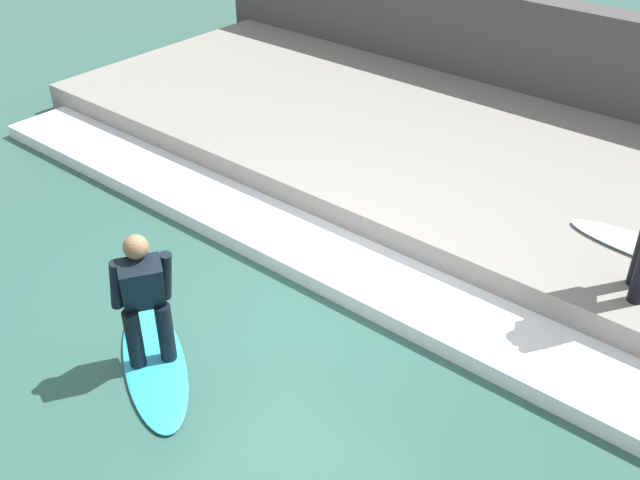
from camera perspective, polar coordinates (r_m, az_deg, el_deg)
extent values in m
plane|color=#2D564C|center=(7.54, -2.75, -6.25)|extent=(28.00, 28.00, 0.00)
cube|color=gray|center=(10.01, 11.77, 5.35)|extent=(4.40, 12.61, 0.45)
cube|color=#474442|center=(11.81, 18.22, 12.38)|extent=(0.50, 13.25, 1.81)
cube|color=white|center=(8.12, 2.21, -2.16)|extent=(0.96, 11.98, 0.18)
ellipsoid|color=#2DADD1|center=(7.20, -12.50, -9.12)|extent=(1.45, 1.86, 0.06)
cylinder|color=black|center=(6.99, -13.97, -7.30)|extent=(0.15, 0.15, 0.60)
cylinder|color=black|center=(6.99, -11.68, -6.90)|extent=(0.15, 0.15, 0.60)
cube|color=black|center=(6.63, -13.44, -3.24)|extent=(0.52, 0.54, 0.60)
sphere|color=#846047|center=(6.42, -13.87, -0.52)|extent=(0.22, 0.22, 0.22)
cylinder|color=black|center=(6.61, -15.27, -3.32)|extent=(0.11, 0.19, 0.51)
cylinder|color=black|center=(6.62, -11.69, -2.70)|extent=(0.11, 0.19, 0.51)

